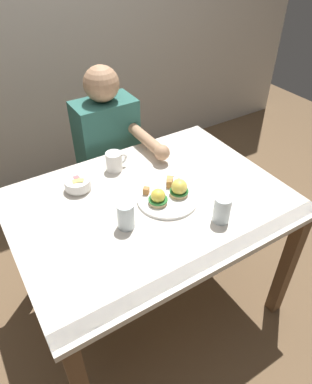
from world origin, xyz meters
name	(u,v)px	position (x,y,z in m)	size (l,w,h in m)	color
ground_plane	(152,299)	(0.00, 0.00, 0.00)	(6.00, 6.00, 0.00)	brown
back_wall	(26,2)	(0.00, 1.50, 1.30)	(4.80, 0.10, 2.60)	beige
dining_table	(151,219)	(0.00, 0.00, 0.63)	(1.20, 0.90, 0.74)	silver
eggs_benedict_plate	(168,195)	(0.07, -0.03, 0.77)	(0.27, 0.27, 0.09)	white
fruit_bowl	(78,184)	(-0.24, 0.25, 0.77)	(0.12, 0.12, 0.06)	white
coffee_mug	(115,161)	(-0.02, 0.30, 0.79)	(0.11, 0.08, 0.09)	white
fork	(176,169)	(0.23, 0.14, 0.74)	(0.13, 0.12, 0.00)	silver
water_glass_near	(222,211)	(0.18, -0.26, 0.79)	(0.07, 0.07, 0.12)	silver
water_glass_far	(126,217)	(-0.17, -0.08, 0.79)	(0.07, 0.07, 0.12)	silver
diner_person	(111,151)	(0.09, 0.60, 0.65)	(0.34, 0.54, 1.14)	#33333D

